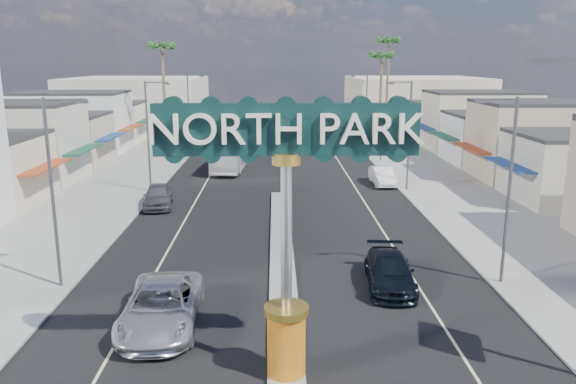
{
  "coord_description": "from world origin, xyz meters",
  "views": [
    {
      "loc": [
        -0.35,
        -15.29,
        10.58
      ],
      "look_at": [
        0.24,
        9.82,
        4.68
      ],
      "focal_mm": 35.0,
      "sensor_mm": 36.0,
      "label": 1
    }
  ],
  "objects_px": {
    "gateway_sign": "(286,210)",
    "city_bus": "(232,153)",
    "streetlight_r_far": "(365,108)",
    "car_parked_right": "(382,176)",
    "streetlight_l_far": "(190,108)",
    "suv_left": "(161,306)",
    "suv_right": "(390,271)",
    "streetlight_r_mid": "(407,130)",
    "traffic_signal_right": "(365,122)",
    "traffic_signal_left": "(191,122)",
    "palm_right_mid": "(382,60)",
    "car_parked_left": "(158,196)",
    "streetlight_l_near": "(55,184)",
    "streetlight_r_near": "(506,182)",
    "palm_left_far": "(162,52)",
    "palm_right_far": "(389,47)",
    "streetlight_l_mid": "(150,131)"
  },
  "relations": [
    {
      "from": "gateway_sign",
      "to": "streetlight_r_mid",
      "type": "bearing_deg",
      "value": 69.58
    },
    {
      "from": "gateway_sign",
      "to": "streetlight_r_far",
      "type": "distance_m",
      "value": 51.1
    },
    {
      "from": "streetlight_l_mid",
      "to": "streetlight_r_near",
      "type": "xyz_separation_m",
      "value": [
        20.87,
        -20.0,
        0.0
      ]
    },
    {
      "from": "gateway_sign",
      "to": "palm_left_far",
      "type": "bearing_deg",
      "value": 105.15
    },
    {
      "from": "gateway_sign",
      "to": "city_bus",
      "type": "xyz_separation_m",
      "value": [
        -4.65,
        38.42,
        -4.39
      ]
    },
    {
      "from": "suv_left",
      "to": "city_bus",
      "type": "xyz_separation_m",
      "value": [
        0.35,
        34.52,
        0.65
      ]
    },
    {
      "from": "car_parked_right",
      "to": "streetlight_r_far",
      "type": "bearing_deg",
      "value": 84.38
    },
    {
      "from": "car_parked_right",
      "to": "streetlight_l_near",
      "type": "bearing_deg",
      "value": -132.36
    },
    {
      "from": "streetlight_l_far",
      "to": "car_parked_left",
      "type": "bearing_deg",
      "value": -86.94
    },
    {
      "from": "city_bus",
      "to": "car_parked_left",
      "type": "bearing_deg",
      "value": -101.05
    },
    {
      "from": "traffic_signal_right",
      "to": "palm_right_far",
      "type": "bearing_deg",
      "value": 72.1
    },
    {
      "from": "palm_left_far",
      "to": "palm_right_mid",
      "type": "relative_size",
      "value": 1.08
    },
    {
      "from": "streetlight_l_far",
      "to": "city_bus",
      "type": "distance_m",
      "value": 13.44
    },
    {
      "from": "streetlight_r_mid",
      "to": "suv_left",
      "type": "relative_size",
      "value": 1.41
    },
    {
      "from": "gateway_sign",
      "to": "palm_right_mid",
      "type": "bearing_deg",
      "value": 76.47
    },
    {
      "from": "gateway_sign",
      "to": "traffic_signal_right",
      "type": "distance_m",
      "value": 43.04
    },
    {
      "from": "car_parked_left",
      "to": "streetlight_r_far",
      "type": "bearing_deg",
      "value": 46.75
    },
    {
      "from": "gateway_sign",
      "to": "streetlight_l_far",
      "type": "bearing_deg",
      "value": 101.78
    },
    {
      "from": "traffic_signal_right",
      "to": "suv_right",
      "type": "height_order",
      "value": "traffic_signal_right"
    },
    {
      "from": "gateway_sign",
      "to": "city_bus",
      "type": "bearing_deg",
      "value": 96.89
    },
    {
      "from": "streetlight_l_mid",
      "to": "streetlight_r_far",
      "type": "xyz_separation_m",
      "value": [
        20.87,
        22.0,
        0.0
      ]
    },
    {
      "from": "palm_left_far",
      "to": "palm_right_far",
      "type": "distance_m",
      "value": 30.48
    },
    {
      "from": "streetlight_l_near",
      "to": "palm_right_mid",
      "type": "bearing_deg",
      "value": 63.01
    },
    {
      "from": "streetlight_r_near",
      "to": "suv_left",
      "type": "xyz_separation_m",
      "value": [
        -15.43,
        -4.12,
        -4.18
      ]
    },
    {
      "from": "streetlight_l_far",
      "to": "suv_left",
      "type": "distance_m",
      "value": 46.63
    },
    {
      "from": "streetlight_l_far",
      "to": "streetlight_r_near",
      "type": "bearing_deg",
      "value": -63.58
    },
    {
      "from": "gateway_sign",
      "to": "streetlight_l_far",
      "type": "xyz_separation_m",
      "value": [
        -10.43,
        50.02,
        -0.86
      ]
    },
    {
      "from": "palm_left_far",
      "to": "city_bus",
      "type": "xyz_separation_m",
      "value": [
        8.35,
        -9.6,
        -9.96
      ]
    },
    {
      "from": "streetlight_l_far",
      "to": "traffic_signal_left",
      "type": "bearing_deg",
      "value": -81.14
    },
    {
      "from": "suv_left",
      "to": "palm_left_far",
      "type": "bearing_deg",
      "value": 98.18
    },
    {
      "from": "palm_right_far",
      "to": "suv_right",
      "type": "relative_size",
      "value": 2.66
    },
    {
      "from": "palm_left_far",
      "to": "suv_right",
      "type": "bearing_deg",
      "value": -65.77
    },
    {
      "from": "palm_left_far",
      "to": "palm_right_far",
      "type": "height_order",
      "value": "palm_right_far"
    },
    {
      "from": "suv_left",
      "to": "city_bus",
      "type": "height_order",
      "value": "city_bus"
    },
    {
      "from": "streetlight_r_near",
      "to": "suv_right",
      "type": "distance_m",
      "value": 6.85
    },
    {
      "from": "traffic_signal_left",
      "to": "suv_right",
      "type": "height_order",
      "value": "traffic_signal_left"
    },
    {
      "from": "streetlight_l_far",
      "to": "palm_left_far",
      "type": "height_order",
      "value": "palm_left_far"
    },
    {
      "from": "streetlight_l_mid",
      "to": "palm_left_far",
      "type": "height_order",
      "value": "palm_left_far"
    },
    {
      "from": "palm_right_mid",
      "to": "palm_right_far",
      "type": "xyz_separation_m",
      "value": [
        2.0,
        6.0,
        1.78
      ]
    },
    {
      "from": "streetlight_r_far",
      "to": "car_parked_right",
      "type": "xyz_separation_m",
      "value": [
        -1.43,
        -19.59,
        -4.29
      ]
    },
    {
      "from": "streetlight_l_near",
      "to": "streetlight_l_far",
      "type": "height_order",
      "value": "same"
    },
    {
      "from": "streetlight_l_near",
      "to": "streetlight_r_near",
      "type": "xyz_separation_m",
      "value": [
        20.87,
        0.0,
        0.0
      ]
    },
    {
      "from": "traffic_signal_left",
      "to": "city_bus",
      "type": "relative_size",
      "value": 0.54
    },
    {
      "from": "streetlight_r_far",
      "to": "traffic_signal_right",
      "type": "bearing_deg",
      "value": -98.86
    },
    {
      "from": "suv_right",
      "to": "palm_left_far",
      "type": "bearing_deg",
      "value": 119.08
    },
    {
      "from": "streetlight_l_near",
      "to": "palm_right_far",
      "type": "bearing_deg",
      "value": 63.94
    },
    {
      "from": "suv_right",
      "to": "car_parked_right",
      "type": "bearing_deg",
      "value": 85.06
    },
    {
      "from": "suv_right",
      "to": "suv_left",
      "type": "bearing_deg",
      "value": -153.99
    },
    {
      "from": "streetlight_r_mid",
      "to": "traffic_signal_right",
      "type": "bearing_deg",
      "value": 95.1
    },
    {
      "from": "streetlight_r_far",
      "to": "car_parked_right",
      "type": "relative_size",
      "value": 1.92
    }
  ]
}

